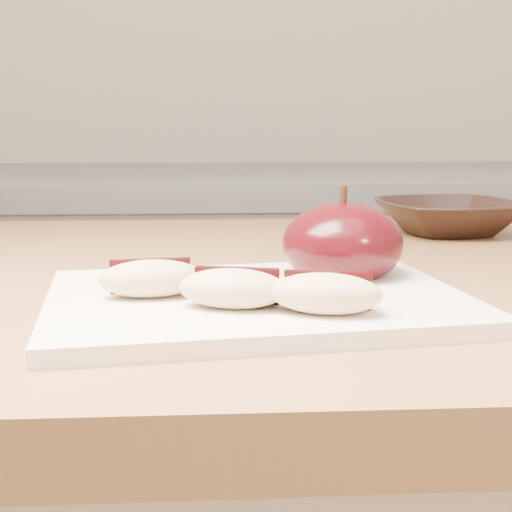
{
  "coord_description": "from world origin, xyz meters",
  "views": [
    {
      "loc": [
        0.05,
        -0.11,
        1.02
      ],
      "look_at": [
        0.08,
        0.36,
        0.94
      ],
      "focal_mm": 50.0,
      "sensor_mm": 36.0,
      "label": 1
    }
  ],
  "objects": [
    {
      "name": "apple_wedge_b",
      "position": [
        0.06,
        0.32,
        0.92
      ],
      "size": [
        0.07,
        0.05,
        0.02
      ],
      "rotation": [
        0.0,
        0.0,
        -0.23
      ],
      "color": "beige",
      "rests_on": "cutting_board"
    },
    {
      "name": "bowl",
      "position": [
        0.32,
        0.68,
        0.92
      ],
      "size": [
        0.17,
        0.17,
        0.04
      ],
      "primitive_type": "imported",
      "rotation": [
        0.0,
        0.0,
        0.11
      ],
      "color": "black",
      "rests_on": "island_counter"
    },
    {
      "name": "apple_wedge_c",
      "position": [
        0.11,
        0.3,
        0.92
      ],
      "size": [
        0.07,
        0.05,
        0.02
      ],
      "rotation": [
        0.0,
        0.0,
        -0.26
      ],
      "color": "beige",
      "rests_on": "cutting_board"
    },
    {
      "name": "back_cabinet",
      "position": [
        0.0,
        1.2,
        0.47
      ],
      "size": [
        2.4,
        0.62,
        0.94
      ],
      "color": "silver",
      "rests_on": "ground"
    },
    {
      "name": "cutting_board",
      "position": [
        0.08,
        0.36,
        0.91
      ],
      "size": [
        0.3,
        0.24,
        0.01
      ],
      "primitive_type": "cube",
      "rotation": [
        0.0,
        0.0,
        0.13
      ],
      "color": "white",
      "rests_on": "island_counter"
    },
    {
      "name": "apple_wedge_a",
      "position": [
        0.01,
        0.35,
        0.92
      ],
      "size": [
        0.07,
        0.04,
        0.02
      ],
      "rotation": [
        0.0,
        0.0,
        0.13
      ],
      "color": "beige",
      "rests_on": "cutting_board"
    },
    {
      "name": "apple_half",
      "position": [
        0.14,
        0.42,
        0.93
      ],
      "size": [
        0.11,
        0.11,
        0.08
      ],
      "rotation": [
        0.0,
        0.0,
        -0.24
      ],
      "color": "black",
      "rests_on": "cutting_board"
    }
  ]
}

